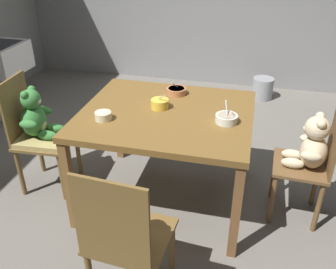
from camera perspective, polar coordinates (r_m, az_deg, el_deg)
name	(u,v)px	position (r m, az deg, el deg)	size (l,w,h in m)	color
ground_plane	(167,198)	(2.97, -0.23, -9.91)	(5.20, 5.20, 0.04)	slate
dining_table	(166,122)	(2.58, -0.26, 2.01)	(1.19, 1.03, 0.75)	brown
teddy_chair_near_right	(311,151)	(2.65, 21.48, -2.44)	(0.38, 0.38, 0.90)	brown
teddy_chair_near_left	(37,125)	(2.96, -19.72, 1.37)	(0.43, 0.41, 0.92)	brown
teddy_chair_near_front	(125,230)	(1.94, -6.67, -14.65)	(0.45, 0.43, 0.93)	brown
porridge_bowl_terracotta_far_center	(177,91)	(2.82, 1.34, 6.83)	(0.15, 0.16, 0.12)	#BD734A
porridge_bowl_cream_near_left	(103,116)	(2.47, -10.09, 2.91)	(0.11, 0.11, 0.05)	beige
porridge_bowl_white_near_right	(226,118)	(2.42, 9.12, 2.49)	(0.15, 0.16, 0.13)	silver
porridge_bowl_yellow_center	(160,104)	(2.59, -1.29, 4.86)	(0.13, 0.13, 0.13)	yellow
sink_basin	(2,70)	(4.33, -24.48, 9.11)	(0.48, 0.52, 0.82)	#B7B2A8
metal_pail	(263,88)	(4.71, 14.56, 7.00)	(0.25, 0.25, 0.26)	#93969B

